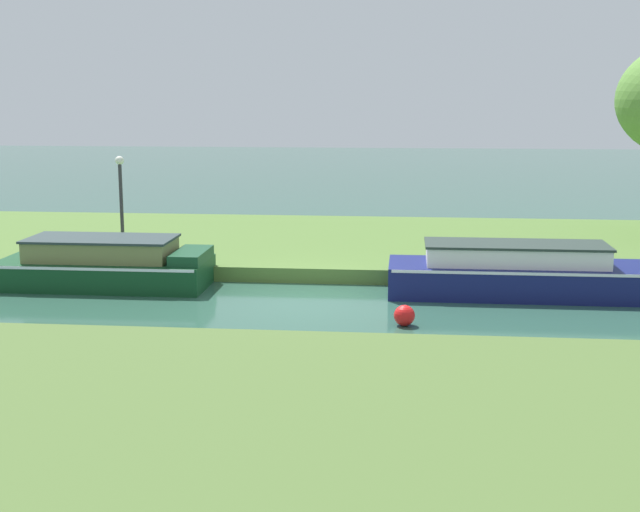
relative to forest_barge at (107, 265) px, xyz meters
name	(u,v)px	position (x,y,z in m)	size (l,w,h in m)	color
ground_plane	(307,302)	(5.38, -1.20, -0.56)	(120.00, 120.00, 0.00)	#2C5343
riverbank_far	(332,244)	(5.38, 5.80, -0.36)	(72.00, 10.00, 0.40)	#4E6F30
riverbank_near	(233,441)	(5.38, -10.20, -0.36)	(72.00, 10.00, 0.40)	#4B652F
forest_barge	(107,265)	(0.00, 0.00, 0.00)	(5.39, 2.19, 1.28)	#113F20
navy_narrowboat	(540,274)	(11.03, 0.00, -0.01)	(7.76, 1.98, 1.31)	navy
lamp_post	(121,193)	(-0.23, 2.06, 1.62)	(0.24, 0.24, 2.83)	#333338
mooring_post_near	(481,257)	(9.69, 1.31, 0.14)	(0.12, 0.12, 0.61)	#50382A
channel_buoy	(404,315)	(7.71, -3.16, -0.33)	(0.46, 0.46, 0.46)	red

